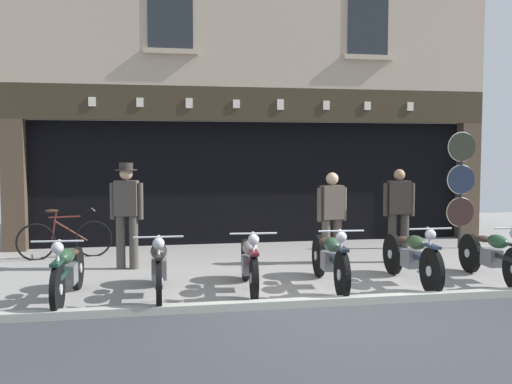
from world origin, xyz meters
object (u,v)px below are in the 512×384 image
(motorcycle_center_left, at_px, (249,261))
(motorcycle_right, at_px, (492,254))
(shopkeeper_center, at_px, (332,213))
(advert_board_near, at_px, (137,168))
(motorcycle_center, at_px, (330,258))
(leaning_bicycle, at_px, (65,238))
(motorcycle_far_left, at_px, (68,270))
(motorcycle_center_right, at_px, (411,255))
(tyre_sign_pole, at_px, (461,181))
(salesman_left, at_px, (127,209))
(motorcycle_left, at_px, (159,265))
(salesman_right, at_px, (399,211))

(motorcycle_center_left, xyz_separation_m, motorcycle_right, (3.71, -0.11, -0.00))
(shopkeeper_center, height_order, advert_board_near, advert_board_near)
(motorcycle_center, bearing_deg, leaning_bicycle, -33.03)
(motorcycle_far_left, bearing_deg, advert_board_near, -96.73)
(motorcycle_center_right, xyz_separation_m, leaning_bicycle, (-5.37, 3.13, -0.06))
(tyre_sign_pole, bearing_deg, motorcycle_center_left, -149.95)
(motorcycle_center, distance_m, salesman_left, 3.54)
(motorcycle_center_right, xyz_separation_m, advert_board_near, (-4.06, 4.38, 1.20))
(salesman_left, bearing_deg, motorcycle_left, 116.48)
(motorcycle_center_left, bearing_deg, motorcycle_far_left, 7.51)
(motorcycle_far_left, relative_size, motorcycle_right, 0.98)
(motorcycle_far_left, xyz_separation_m, tyre_sign_pole, (7.30, 2.93, 0.96))
(motorcycle_right, xyz_separation_m, tyre_sign_pole, (1.13, 2.92, 0.95))
(motorcycle_left, relative_size, shopkeeper_center, 1.27)
(motorcycle_far_left, xyz_separation_m, salesman_left, (0.70, 2.02, 0.59))
(motorcycle_right, height_order, advert_board_near, advert_board_near)
(motorcycle_right, height_order, salesman_left, salesman_left)
(motorcycle_far_left, height_order, motorcycle_center_left, motorcycle_center_left)
(motorcycle_far_left, bearing_deg, motorcycle_left, -174.60)
(motorcycle_left, relative_size, salesman_left, 1.14)
(advert_board_near, distance_m, leaning_bicycle, 2.20)
(shopkeeper_center, height_order, leaning_bicycle, shopkeeper_center)
(salesman_right, xyz_separation_m, leaning_bicycle, (-5.90, 1.49, -0.55))
(motorcycle_center_left, relative_size, advert_board_near, 1.73)
(salesman_left, distance_m, advert_board_near, 2.55)
(motorcycle_far_left, height_order, advert_board_near, advert_board_near)
(salesman_left, bearing_deg, motorcycle_center_left, 145.48)
(shopkeeper_center, height_order, salesman_right, salesman_right)
(motorcycle_center_left, height_order, advert_board_near, advert_board_near)
(tyre_sign_pole, height_order, advert_board_near, tyre_sign_pole)
(motorcycle_left, relative_size, motorcycle_center, 0.98)
(tyre_sign_pole, bearing_deg, motorcycle_center_right, -130.34)
(motorcycle_center_right, distance_m, salesman_right, 1.79)
(leaning_bicycle, bearing_deg, motorcycle_far_left, -3.75)
(motorcycle_far_left, relative_size, motorcycle_center_right, 0.96)
(motorcycle_center, bearing_deg, motorcycle_left, 6.13)
(motorcycle_left, height_order, salesman_right, salesman_right)
(motorcycle_left, bearing_deg, motorcycle_center_right, -177.77)
(motorcycle_center, relative_size, leaning_bicycle, 1.25)
(motorcycle_left, xyz_separation_m, tyre_sign_pole, (6.11, 2.90, 0.95))
(motorcycle_center, xyz_separation_m, shopkeeper_center, (0.59, 1.74, 0.46))
(motorcycle_right, bearing_deg, shopkeeper_center, -40.57)
(motorcycle_far_left, xyz_separation_m, motorcycle_center, (3.63, 0.12, 0.02))
(motorcycle_center_left, bearing_deg, salesman_left, -42.66)
(motorcycle_center_right, relative_size, leaning_bicycle, 1.20)
(motorcycle_center_left, xyz_separation_m, leaning_bicycle, (-2.93, 3.10, -0.05))
(motorcycle_center_left, height_order, motorcycle_right, motorcycle_center_left)
(advert_board_near, bearing_deg, motorcycle_far_left, -100.45)
(motorcycle_left, height_order, salesman_left, salesman_left)
(motorcycle_center, height_order, salesman_right, salesman_right)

